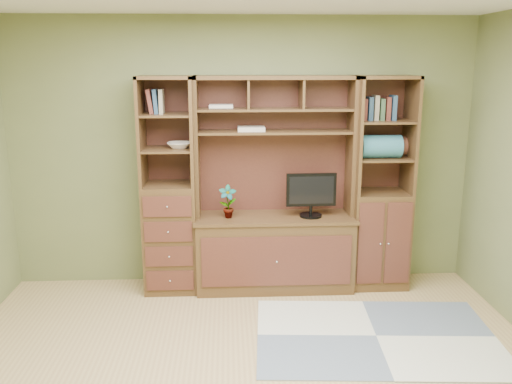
{
  "coord_description": "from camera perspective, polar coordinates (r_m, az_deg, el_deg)",
  "views": [
    {
      "loc": [
        -0.14,
        -3.24,
        2.18
      ],
      "look_at": [
        0.09,
        1.2,
        1.1
      ],
      "focal_mm": 38.0,
      "sensor_mm": 36.0,
      "label": 1
    }
  ],
  "objects": [
    {
      "name": "room",
      "position": [
        3.36,
        -0.51,
        -1.52
      ],
      "size": [
        4.6,
        4.1,
        2.64
      ],
      "color": "tan",
      "rests_on": "ground"
    },
    {
      "name": "center_hutch",
      "position": [
        5.13,
        2.01,
        0.62
      ],
      "size": [
        1.54,
        0.53,
        2.05
      ],
      "primitive_type": "cube",
      "color": "#483019",
      "rests_on": "ground"
    },
    {
      "name": "left_tower",
      "position": [
        5.18,
        -9.12,
        0.58
      ],
      "size": [
        0.5,
        0.45,
        2.05
      ],
      "primitive_type": "cube",
      "color": "#483019",
      "rests_on": "ground"
    },
    {
      "name": "right_tower",
      "position": [
        5.35,
        12.97,
        0.83
      ],
      "size": [
        0.55,
        0.45,
        2.05
      ],
      "primitive_type": "cube",
      "color": "#483019",
      "rests_on": "ground"
    },
    {
      "name": "rug",
      "position": [
        4.65,
        12.53,
        -14.6
      ],
      "size": [
        2.01,
        1.41,
        0.01
      ],
      "primitive_type": "cube",
      "rotation": [
        0.0,
        0.0,
        -0.07
      ],
      "color": "#9EA3A3",
      "rests_on": "ground"
    },
    {
      "name": "monitor",
      "position": [
        5.14,
        5.84,
        0.53
      ],
      "size": [
        0.48,
        0.22,
        0.58
      ],
      "primitive_type": "cube",
      "rotation": [
        0.0,
        0.0,
        0.03
      ],
      "color": "black",
      "rests_on": "center_hutch"
    },
    {
      "name": "orchid",
      "position": [
        5.11,
        -3.0,
        -1.03
      ],
      "size": [
        0.17,
        0.11,
        0.31
      ],
      "primitive_type": "imported",
      "color": "#994B33",
      "rests_on": "center_hutch"
    },
    {
      "name": "magazines",
      "position": [
        5.11,
        -0.51,
        6.68
      ],
      "size": [
        0.25,
        0.18,
        0.04
      ],
      "primitive_type": "cube",
      "color": "beige",
      "rests_on": "center_hutch"
    },
    {
      "name": "bowl",
      "position": [
        5.1,
        -8.07,
        4.9
      ],
      "size": [
        0.22,
        0.22,
        0.06
      ],
      "primitive_type": "imported",
      "color": "silver",
      "rests_on": "left_tower"
    },
    {
      "name": "blanket_teal",
      "position": [
        5.23,
        12.99,
        4.7
      ],
      "size": [
        0.37,
        0.22,
        0.22
      ],
      "primitive_type": "cube",
      "color": "#2E697A",
      "rests_on": "right_tower"
    },
    {
      "name": "blanket_red",
      "position": [
        5.4,
        14.22,
        4.72
      ],
      "size": [
        0.33,
        0.18,
        0.18
      ],
      "primitive_type": "cube",
      "color": "brown",
      "rests_on": "right_tower"
    }
  ]
}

